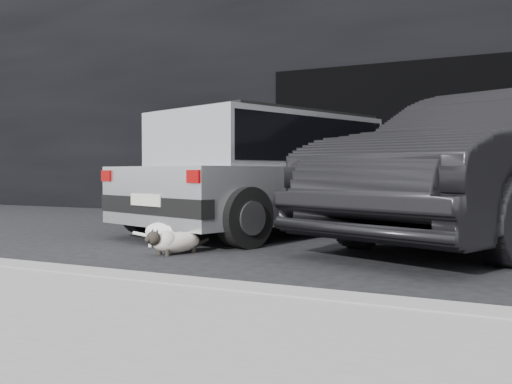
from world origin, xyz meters
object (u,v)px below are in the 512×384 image
at_px(silver_hatchback, 274,168).
at_px(cat_white, 168,231).
at_px(second_car, 502,166).
at_px(cat_siamese, 173,242).

height_order(silver_hatchback, cat_white, silver_hatchback).
bearing_deg(cat_white, silver_hatchback, 173.26).
bearing_deg(silver_hatchback, second_car, 19.45).
bearing_deg(silver_hatchback, cat_white, -81.22).
distance_m(silver_hatchback, cat_siamese, 2.39).
bearing_deg(second_car, silver_hatchback, -157.68).
xyz_separation_m(second_car, cat_white, (-3.09, -1.90, -0.69)).
xyz_separation_m(second_car, cat_siamese, (-2.76, -2.28, -0.73)).
relative_size(silver_hatchback, cat_white, 6.09).
relative_size(silver_hatchback, second_car, 0.88).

